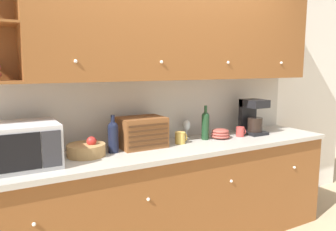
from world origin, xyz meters
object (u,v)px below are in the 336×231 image
(bread_box, at_px, (142,132))
(second_wine_bottle, at_px, (205,124))
(wine_glass, at_px, (187,126))
(mug_blue_second, at_px, (240,132))
(coffee_maker, at_px, (252,116))
(wine_bottle, at_px, (113,135))
(fruit_basket, at_px, (87,150))
(mug, at_px, (180,138))
(microwave, at_px, (16,146))
(bowl_stack_on_counter, at_px, (220,134))

(bread_box, xyz_separation_m, second_wine_bottle, (0.65, -0.03, 0.02))
(wine_glass, height_order, mug_blue_second, wine_glass)
(bread_box, distance_m, coffee_maker, 1.23)
(wine_glass, xyz_separation_m, mug_blue_second, (0.51, -0.19, -0.07))
(mug_blue_second, bearing_deg, bread_box, 175.03)
(wine_glass, relative_size, mug_blue_second, 1.83)
(bread_box, bearing_deg, wine_bottle, -168.87)
(fruit_basket, xyz_separation_m, coffee_maker, (1.72, 0.01, 0.13))
(mug, bearing_deg, coffee_maker, 1.03)
(mug, distance_m, mug_blue_second, 0.68)
(microwave, relative_size, coffee_maker, 1.55)
(wine_bottle, xyz_separation_m, wine_glass, (0.80, 0.16, -0.02))
(bowl_stack_on_counter, xyz_separation_m, mug_blue_second, (0.23, -0.03, 0.00))
(wine_bottle, height_order, second_wine_bottle, second_wine_bottle)
(mug, distance_m, wine_glass, 0.24)
(bread_box, xyz_separation_m, mug, (0.36, -0.06, -0.08))
(microwave, xyz_separation_m, coffee_maker, (2.22, 0.07, 0.03))
(wine_bottle, relative_size, bread_box, 0.79)
(mug_blue_second, bearing_deg, second_wine_bottle, 170.76)
(bread_box, bearing_deg, coffee_maker, -1.84)
(bowl_stack_on_counter, bearing_deg, coffee_maker, 2.82)
(bread_box, bearing_deg, bowl_stack_on_counter, -4.30)
(bread_box, distance_m, mug_blue_second, 1.04)
(wine_bottle, bearing_deg, mug_blue_second, -1.54)
(second_wine_bottle, relative_size, coffee_maker, 0.91)
(wine_glass, xyz_separation_m, bowl_stack_on_counter, (0.28, -0.16, -0.07))
(bread_box, distance_m, second_wine_bottle, 0.65)
(bread_box, xyz_separation_m, mug_blue_second, (1.03, -0.09, -0.08))
(wine_glass, distance_m, coffee_maker, 0.72)
(mug, bearing_deg, microwave, -177.87)
(fruit_basket, distance_m, second_wine_bottle, 1.15)
(fruit_basket, distance_m, coffee_maker, 1.73)
(bread_box, height_order, mug_blue_second, bread_box)
(wine_bottle, bearing_deg, fruit_basket, 179.45)
(mug, height_order, coffee_maker, coffee_maker)
(second_wine_bottle, height_order, bowl_stack_on_counter, second_wine_bottle)
(mug_blue_second, height_order, coffee_maker, coffee_maker)
(wine_bottle, xyz_separation_m, second_wine_bottle, (0.93, 0.03, 0.01))
(wine_bottle, distance_m, second_wine_bottle, 0.93)
(microwave, height_order, bowl_stack_on_counter, microwave)
(mug, bearing_deg, wine_glass, 43.32)
(wine_bottle, relative_size, wine_glass, 1.73)
(second_wine_bottle, bearing_deg, bread_box, 177.58)
(wine_glass, xyz_separation_m, coffee_maker, (0.70, -0.14, 0.06))
(mug_blue_second, bearing_deg, mug, 177.09)
(microwave, height_order, second_wine_bottle, second_wine_bottle)
(fruit_basket, height_order, mug, fruit_basket)
(mug, xyz_separation_m, second_wine_bottle, (0.29, 0.03, 0.09))
(fruit_basket, bearing_deg, wine_bottle, -0.55)
(wine_glass, relative_size, bowl_stack_on_counter, 0.95)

